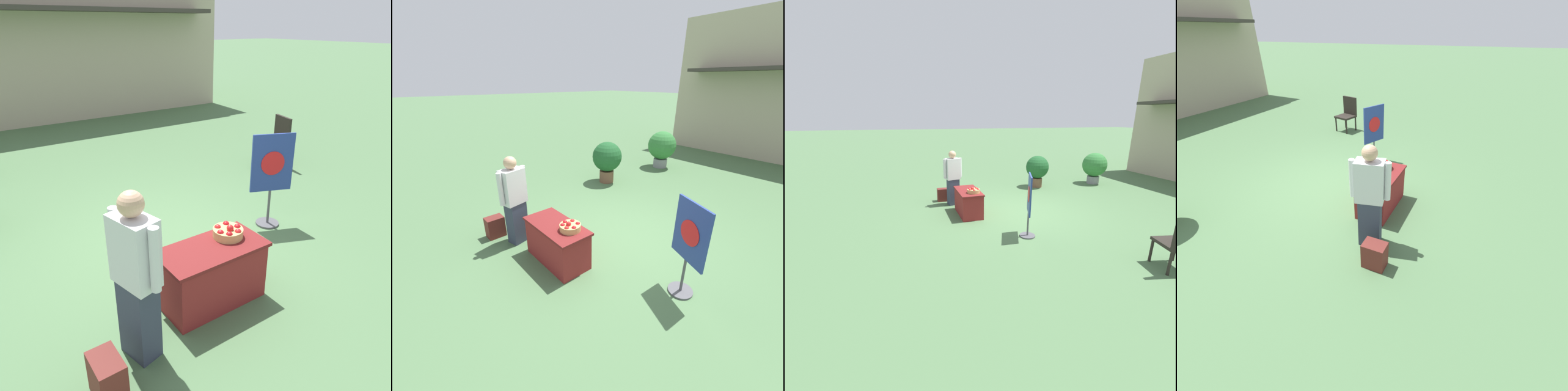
% 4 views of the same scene
% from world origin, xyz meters
% --- Properties ---
extents(ground_plane, '(120.00, 120.00, 0.00)m').
position_xyz_m(ground_plane, '(0.00, 0.00, 0.00)').
color(ground_plane, '#4C7047').
extents(display_table, '(1.21, 0.60, 0.70)m').
position_xyz_m(display_table, '(-0.26, -1.40, 0.35)').
color(display_table, maroon).
rests_on(display_table, ground_plane).
extents(apple_basket, '(0.34, 0.34, 0.16)m').
position_xyz_m(apple_basket, '(0.02, -1.32, 0.76)').
color(apple_basket, tan).
rests_on(apple_basket, display_table).
extents(person_visitor, '(0.35, 0.60, 1.70)m').
position_xyz_m(person_visitor, '(-1.26, -1.64, 0.87)').
color(person_visitor, '#33384C').
rests_on(person_visitor, ground_plane).
extents(backpack, '(0.24, 0.34, 0.42)m').
position_xyz_m(backpack, '(-1.71, -1.92, 0.21)').
color(backpack, maroon).
rests_on(backpack, ground_plane).
extents(poster_board, '(0.61, 0.36, 1.46)m').
position_xyz_m(poster_board, '(1.56, -0.45, 0.82)').
color(poster_board, '#4C4C51').
rests_on(poster_board, ground_plane).
extents(patio_chair, '(0.66, 0.66, 1.08)m').
position_xyz_m(patio_chair, '(3.62, 1.46, 0.60)').
color(patio_chair, '#28231E').
rests_on(patio_chair, ground_plane).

